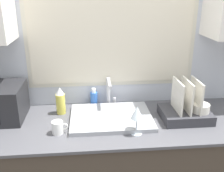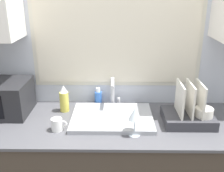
{
  "view_description": "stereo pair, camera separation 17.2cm",
  "coord_description": "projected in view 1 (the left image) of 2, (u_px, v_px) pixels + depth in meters",
  "views": [
    {
      "loc": [
        -0.18,
        -1.3,
        1.82
      ],
      "look_at": [
        -0.03,
        0.3,
        1.22
      ],
      "focal_mm": 42.0,
      "sensor_mm": 36.0,
      "label": 1
    },
    {
      "loc": [
        -0.01,
        -1.31,
        1.82
      ],
      "look_at": [
        -0.03,
        0.3,
        1.22
      ],
      "focal_mm": 42.0,
      "sensor_mm": 36.0,
      "label": 2
    }
  ],
  "objects": [
    {
      "name": "dish_rack",
      "position": [
        187.0,
        110.0,
        1.86
      ],
      "size": [
        0.34,
        0.28,
        0.29
      ],
      "color": "#333338",
      "rests_on": "countertop"
    },
    {
      "name": "sink_basin",
      "position": [
        111.0,
        117.0,
        1.87
      ],
      "size": [
        0.57,
        0.44,
        0.03
      ],
      "color": "#9EA0A5",
      "rests_on": "countertop"
    },
    {
      "name": "wine_glass",
      "position": [
        137.0,
        113.0,
        1.64
      ],
      "size": [
        0.08,
        0.08,
        0.19
      ],
      "color": "silver",
      "rests_on": "countertop"
    },
    {
      "name": "soap_bottle",
      "position": [
        94.0,
        98.0,
        2.08
      ],
      "size": [
        0.06,
        0.06,
        0.14
      ],
      "color": "blue",
      "rests_on": "countertop"
    },
    {
      "name": "wall_back",
      "position": [
        112.0,
        46.0,
        1.98
      ],
      "size": [
        6.0,
        0.38,
        2.6
      ],
      "color": "silver",
      "rests_on": "ground_plane"
    },
    {
      "name": "mug_near_sink",
      "position": [
        58.0,
        127.0,
        1.68
      ],
      "size": [
        0.11,
        0.07,
        0.08
      ],
      "color": "white",
      "rests_on": "countertop"
    },
    {
      "name": "spray_bottle",
      "position": [
        60.0,
        101.0,
        1.94
      ],
      "size": [
        0.07,
        0.07,
        0.21
      ],
      "color": "#D8CC4C",
      "rests_on": "countertop"
    },
    {
      "name": "faucet",
      "position": [
        109.0,
        90.0,
        2.04
      ],
      "size": [
        0.08,
        0.19,
        0.23
      ],
      "color": "#B7B7BC",
      "rests_on": "countertop"
    }
  ]
}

